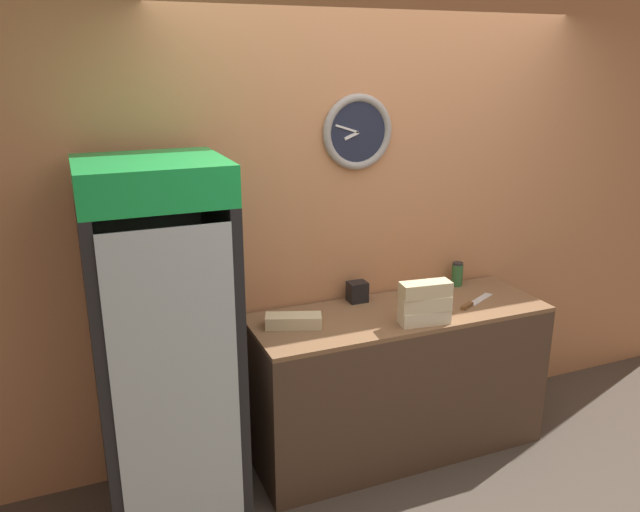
# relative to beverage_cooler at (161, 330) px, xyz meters

# --- Properties ---
(wall_back) EXTENTS (5.20, 0.10, 2.70)m
(wall_back) POSITION_rel_beverage_cooler_xyz_m (1.32, 0.35, 0.36)
(wall_back) COLOR tan
(wall_back) RESTS_ON ground_plane
(prep_counter) EXTENTS (1.71, 0.59, 0.88)m
(prep_counter) POSITION_rel_beverage_cooler_xyz_m (1.32, 0.01, -0.56)
(prep_counter) COLOR #4C3828
(prep_counter) RESTS_ON ground_plane
(beverage_cooler) EXTENTS (0.64, 0.70, 1.83)m
(beverage_cooler) POSITION_rel_beverage_cooler_xyz_m (0.00, 0.00, 0.00)
(beverage_cooler) COLOR black
(beverage_cooler) RESTS_ON ground_plane
(sandwich_stack_bottom) EXTENTS (0.28, 0.14, 0.08)m
(sandwich_stack_bottom) POSITION_rel_beverage_cooler_xyz_m (1.36, -0.19, -0.08)
(sandwich_stack_bottom) COLOR beige
(sandwich_stack_bottom) RESTS_ON prep_counter
(sandwich_stack_middle) EXTENTS (0.29, 0.15, 0.08)m
(sandwich_stack_middle) POSITION_rel_beverage_cooler_xyz_m (1.36, -0.19, 0.00)
(sandwich_stack_middle) COLOR beige
(sandwich_stack_middle) RESTS_ON sandwich_stack_bottom
(sandwich_stack_top) EXTENTS (0.28, 0.13, 0.08)m
(sandwich_stack_top) POSITION_rel_beverage_cooler_xyz_m (1.36, -0.19, 0.08)
(sandwich_stack_top) COLOR beige
(sandwich_stack_top) RESTS_ON sandwich_stack_middle
(sandwich_flat_left) EXTENTS (0.32, 0.20, 0.07)m
(sandwich_flat_left) POSITION_rel_beverage_cooler_xyz_m (0.69, 0.03, -0.08)
(sandwich_flat_left) COLOR beige
(sandwich_flat_left) RESTS_ON prep_counter
(chefs_knife) EXTENTS (0.32, 0.19, 0.02)m
(chefs_knife) POSITION_rel_beverage_cooler_xyz_m (1.76, -0.06, -0.11)
(chefs_knife) COLOR silver
(chefs_knife) RESTS_ON prep_counter
(condiment_jar) EXTENTS (0.07, 0.07, 0.15)m
(condiment_jar) POSITION_rel_beverage_cooler_xyz_m (1.86, 0.24, -0.04)
(condiment_jar) COLOR #336B38
(condiment_jar) RESTS_ON prep_counter
(napkin_dispenser) EXTENTS (0.11, 0.09, 0.12)m
(napkin_dispenser) POSITION_rel_beverage_cooler_xyz_m (1.16, 0.23, -0.05)
(napkin_dispenser) COLOR black
(napkin_dispenser) RESTS_ON prep_counter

